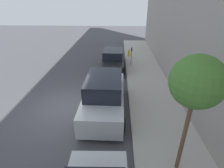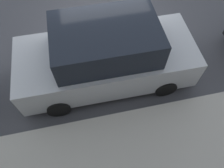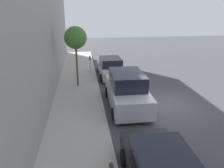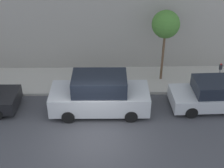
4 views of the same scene
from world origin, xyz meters
name	(u,v)px [view 2 (image 2 of 4)]	position (x,y,z in m)	size (l,w,h in m)	color
ground_plane	(101,25)	(0.00, 0.00, 0.00)	(60.00, 60.00, 0.00)	#424247
sidewalk	(139,167)	(4.94, 0.00, 0.07)	(2.88, 32.00, 0.15)	#B2ADA3
parked_suv_second	(106,57)	(2.16, -0.23, 0.93)	(2.08, 4.82, 1.98)	#B7BABF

